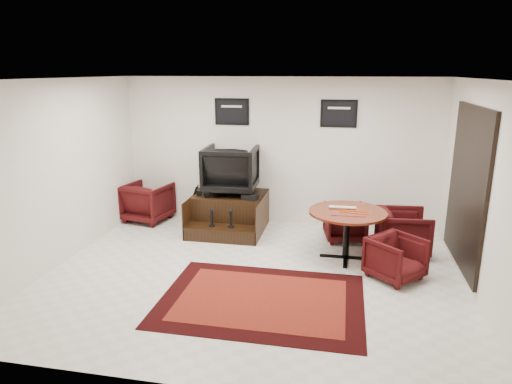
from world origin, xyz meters
TOP-DOWN VIEW (x-y plane):
  - ground at (0.00, 0.00)m, footprint 6.00×6.00m
  - room_shell at (0.41, 0.12)m, footprint 6.02×5.02m
  - area_rug at (0.27, -0.70)m, footprint 2.63×1.97m
  - shine_podium at (-0.83, 1.91)m, footprint 1.32×1.35m
  - shine_chair at (-0.83, 2.05)m, footprint 0.99×0.94m
  - shoes_pair at (-1.32, 1.85)m, footprint 0.28×0.31m
  - polish_kit at (-0.38, 1.67)m, footprint 0.31×0.25m
  - umbrella_black at (-1.57, 1.83)m, footprint 0.32×0.12m
  - umbrella_hooked at (-1.57, 1.95)m, footprint 0.32×0.12m
  - armchair_side at (-2.55, 2.09)m, footprint 0.95×0.90m
  - meeting_table at (1.33, 0.92)m, footprint 1.21×1.21m
  - table_chair_back at (1.31, 1.76)m, footprint 0.79×0.76m
  - table_chair_window at (2.24, 1.32)m, footprint 0.79×0.84m
  - table_chair_corner at (2.04, 0.31)m, footprint 0.91×0.92m
  - paper_roll at (1.25, 1.01)m, footprint 0.42×0.07m
  - table_clutter at (1.41, 0.81)m, footprint 0.57×0.30m

SIDE VIEW (x-z plane):
  - ground at x=0.00m, z-range 0.00..0.00m
  - area_rug at x=0.27m, z-range 0.00..0.01m
  - shine_podium at x=-0.83m, z-range -0.03..0.65m
  - table_chair_corner at x=2.04m, z-range 0.00..0.69m
  - table_chair_back at x=1.31m, z-range 0.00..0.70m
  - table_chair_window at x=2.24m, z-range 0.00..0.80m
  - armchair_side at x=-2.55m, z-range 0.00..0.84m
  - umbrella_black at x=-1.57m, z-range 0.00..0.85m
  - umbrella_hooked at x=-1.57m, z-range 0.00..0.86m
  - meeting_table at x=1.33m, z-range 0.30..1.09m
  - polish_kit at x=-0.38m, z-range 0.68..0.77m
  - shoes_pair at x=-1.32m, z-range 0.68..0.77m
  - table_clutter at x=1.41m, z-range 0.79..0.80m
  - paper_roll at x=1.25m, z-range 0.79..0.84m
  - shine_chair at x=-0.83m, z-range 0.68..1.66m
  - room_shell at x=0.41m, z-range 0.38..3.19m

